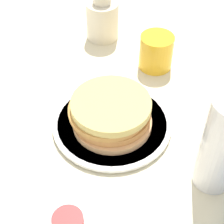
% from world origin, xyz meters
% --- Properties ---
extents(ground_plane, '(4.00, 4.00, 0.00)m').
position_xyz_m(ground_plane, '(0.00, 0.00, 0.00)').
color(ground_plane, beige).
extents(plate, '(0.24, 0.24, 0.01)m').
position_xyz_m(plate, '(0.01, 0.01, 0.01)').
color(plate, white).
rests_on(plate, ground_plane).
extents(pancake_stack, '(0.16, 0.16, 0.05)m').
position_xyz_m(pancake_stack, '(0.01, 0.01, 0.04)').
color(pancake_stack, '#E1A973').
rests_on(pancake_stack, plate).
extents(juice_glass, '(0.08, 0.08, 0.08)m').
position_xyz_m(juice_glass, '(-0.05, -0.20, 0.04)').
color(juice_glass, yellow).
rests_on(juice_glass, ground_plane).
extents(cream_jug, '(0.08, 0.08, 0.12)m').
position_xyz_m(cream_jug, '(0.10, -0.29, 0.05)').
color(cream_jug, beige).
rests_on(cream_jug, ground_plane).
extents(water_bottle_far, '(0.07, 0.07, 0.21)m').
position_xyz_m(water_bottle_far, '(-0.19, 0.10, 0.10)').
color(water_bottle_far, white).
rests_on(water_bottle_far, ground_plane).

